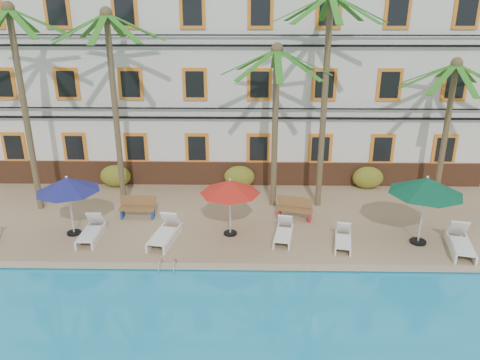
{
  "coord_description": "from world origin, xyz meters",
  "views": [
    {
      "loc": [
        1.0,
        -14.88,
        8.81
      ],
      "look_at": [
        0.67,
        3.0,
        2.0
      ],
      "focal_mm": 35.0,
      "sensor_mm": 36.0,
      "label": 1
    }
  ],
  "objects_px": {
    "lounger_e": "(343,239)",
    "bench_right": "(295,208)",
    "palm_b": "(113,84)",
    "lounger_c": "(165,233)",
    "umbrella_blue": "(67,185)",
    "lounger_d": "(284,233)",
    "palm_d": "(326,75)",
    "pool_ladder": "(168,268)",
    "umbrella_red": "(230,187)",
    "palm_a": "(20,83)",
    "bench_left": "(138,207)",
    "umbrella_green": "(426,186)",
    "palm_e": "(449,109)",
    "lounger_b": "(91,231)",
    "lounger_f": "(461,243)",
    "palm_c": "(276,103)"
  },
  "relations": [
    {
      "from": "bench_right",
      "to": "umbrella_blue",
      "type": "bearing_deg",
      "value": -169.92
    },
    {
      "from": "palm_e",
      "to": "lounger_f",
      "type": "height_order",
      "value": "palm_e"
    },
    {
      "from": "bench_left",
      "to": "umbrella_green",
      "type": "bearing_deg",
      "value": -10.54
    },
    {
      "from": "lounger_c",
      "to": "lounger_e",
      "type": "relative_size",
      "value": 1.26
    },
    {
      "from": "palm_a",
      "to": "bench_right",
      "type": "bearing_deg",
      "value": -4.34
    },
    {
      "from": "palm_a",
      "to": "bench_right",
      "type": "height_order",
      "value": "palm_a"
    },
    {
      "from": "lounger_c",
      "to": "lounger_d",
      "type": "distance_m",
      "value": 4.55
    },
    {
      "from": "lounger_b",
      "to": "palm_a",
      "type": "bearing_deg",
      "value": 138.74
    },
    {
      "from": "palm_b",
      "to": "palm_c",
      "type": "xyz_separation_m",
      "value": [
        6.75,
        0.02,
        -0.78
      ]
    },
    {
      "from": "palm_b",
      "to": "palm_d",
      "type": "distance_m",
      "value": 8.78
    },
    {
      "from": "umbrella_green",
      "to": "lounger_f",
      "type": "xyz_separation_m",
      "value": [
        1.32,
        -0.58,
        -2.0
      ]
    },
    {
      "from": "lounger_d",
      "to": "lounger_e",
      "type": "distance_m",
      "value": 2.25
    },
    {
      "from": "lounger_e",
      "to": "bench_right",
      "type": "height_order",
      "value": "bench_right"
    },
    {
      "from": "umbrella_blue",
      "to": "bench_right",
      "type": "relative_size",
      "value": 1.55
    },
    {
      "from": "bench_right",
      "to": "lounger_e",
      "type": "bearing_deg",
      "value": -55.59
    },
    {
      "from": "palm_e",
      "to": "lounger_c",
      "type": "bearing_deg",
      "value": -160.38
    },
    {
      "from": "umbrella_blue",
      "to": "pool_ladder",
      "type": "distance_m",
      "value": 5.26
    },
    {
      "from": "umbrella_blue",
      "to": "lounger_c",
      "type": "bearing_deg",
      "value": -7.73
    },
    {
      "from": "umbrella_blue",
      "to": "lounger_d",
      "type": "height_order",
      "value": "umbrella_blue"
    },
    {
      "from": "umbrella_green",
      "to": "lounger_e",
      "type": "xyz_separation_m",
      "value": [
        -2.9,
        -0.25,
        -2.07
      ]
    },
    {
      "from": "palm_e",
      "to": "palm_d",
      "type": "bearing_deg",
      "value": -172.52
    },
    {
      "from": "palm_b",
      "to": "lounger_c",
      "type": "height_order",
      "value": "palm_b"
    },
    {
      "from": "lounger_d",
      "to": "umbrella_blue",
      "type": "bearing_deg",
      "value": 178.06
    },
    {
      "from": "umbrella_green",
      "to": "palm_d",
      "type": "bearing_deg",
      "value": 133.63
    },
    {
      "from": "umbrella_red",
      "to": "lounger_b",
      "type": "xyz_separation_m",
      "value": [
        -5.35,
        -0.44,
        -1.71
      ]
    },
    {
      "from": "lounger_f",
      "to": "umbrella_green",
      "type": "bearing_deg",
      "value": 156.35
    },
    {
      "from": "lounger_e",
      "to": "lounger_f",
      "type": "height_order",
      "value": "lounger_f"
    },
    {
      "from": "umbrella_blue",
      "to": "lounger_d",
      "type": "relative_size",
      "value": 1.34
    },
    {
      "from": "palm_d",
      "to": "lounger_c",
      "type": "bearing_deg",
      "value": -151.01
    },
    {
      "from": "lounger_d",
      "to": "bench_right",
      "type": "bearing_deg",
      "value": 71.89
    },
    {
      "from": "palm_d",
      "to": "lounger_b",
      "type": "relative_size",
      "value": 4.82
    },
    {
      "from": "umbrella_red",
      "to": "palm_a",
      "type": "bearing_deg",
      "value": 164.63
    },
    {
      "from": "palm_e",
      "to": "lounger_d",
      "type": "distance_m",
      "value": 9.22
    },
    {
      "from": "palm_d",
      "to": "lounger_b",
      "type": "height_order",
      "value": "palm_d"
    },
    {
      "from": "bench_right",
      "to": "pool_ladder",
      "type": "relative_size",
      "value": 2.11
    },
    {
      "from": "lounger_f",
      "to": "bench_left",
      "type": "height_order",
      "value": "lounger_f"
    },
    {
      "from": "bench_right",
      "to": "lounger_c",
      "type": "bearing_deg",
      "value": -158.03
    },
    {
      "from": "palm_d",
      "to": "lounger_c",
      "type": "relative_size",
      "value": 4.21
    },
    {
      "from": "lounger_d",
      "to": "pool_ladder",
      "type": "height_order",
      "value": "lounger_d"
    },
    {
      "from": "umbrella_red",
      "to": "umbrella_green",
      "type": "xyz_separation_m",
      "value": [
        7.17,
        -0.58,
        0.32
      ]
    },
    {
      "from": "lounger_e",
      "to": "bench_right",
      "type": "xyz_separation_m",
      "value": [
        -1.59,
        2.32,
        0.22
      ]
    },
    {
      "from": "palm_b",
      "to": "lounger_c",
      "type": "relative_size",
      "value": 3.89
    },
    {
      "from": "palm_c",
      "to": "bench_right",
      "type": "relative_size",
      "value": 4.5
    },
    {
      "from": "palm_b",
      "to": "bench_right",
      "type": "height_order",
      "value": "palm_b"
    },
    {
      "from": "lounger_d",
      "to": "palm_a",
      "type": "bearing_deg",
      "value": 165.68
    },
    {
      "from": "lounger_f",
      "to": "bench_left",
      "type": "xyz_separation_m",
      "value": [
        -12.46,
        2.65,
        0.15
      ]
    },
    {
      "from": "lounger_f",
      "to": "palm_d",
      "type": "bearing_deg",
      "value": 138.8
    },
    {
      "from": "bench_left",
      "to": "palm_d",
      "type": "bearing_deg",
      "value": 10.3
    },
    {
      "from": "palm_d",
      "to": "bench_right",
      "type": "bearing_deg",
      "value": -129.33
    },
    {
      "from": "palm_b",
      "to": "umbrella_red",
      "type": "xyz_separation_m",
      "value": [
        4.93,
        -2.87,
        -3.4
      ]
    }
  ]
}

